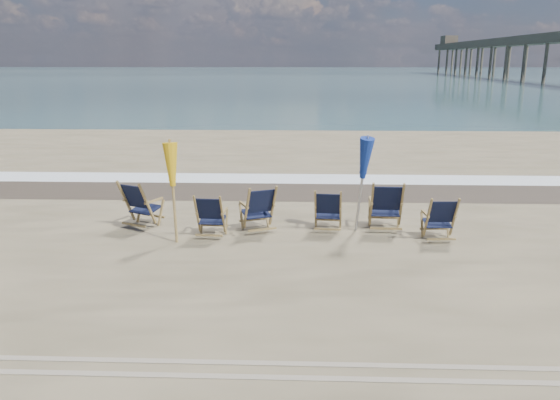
% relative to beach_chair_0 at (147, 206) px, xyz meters
% --- Properties ---
extents(ocean, '(400.00, 400.00, 0.00)m').
position_rel_beach_chair_0_xyz_m(ocean, '(2.85, 124.98, -0.53)').
color(ocean, '#3C6064').
rests_on(ocean, ground).
extents(surf_foam, '(200.00, 1.40, 0.01)m').
position_rel_beach_chair_0_xyz_m(surf_foam, '(2.85, 5.28, -0.53)').
color(surf_foam, silver).
rests_on(surf_foam, ground).
extents(wet_sand_strip, '(200.00, 2.60, 0.00)m').
position_rel_beach_chair_0_xyz_m(wet_sand_strip, '(2.85, 3.78, -0.53)').
color(wet_sand_strip, '#42362A').
rests_on(wet_sand_strip, ground).
extents(tire_tracks, '(80.00, 1.30, 0.01)m').
position_rel_beach_chair_0_xyz_m(tire_tracks, '(2.85, -5.82, -0.53)').
color(tire_tracks, gray).
rests_on(tire_tracks, ground).
extents(beach_chair_0, '(0.94, 0.98, 1.06)m').
position_rel_beach_chair_0_xyz_m(beach_chair_0, '(0.00, 0.00, 0.00)').
color(beach_chair_0, black).
rests_on(beach_chair_0, ground).
extents(beach_chair_1, '(0.65, 0.72, 0.94)m').
position_rel_beach_chair_0_xyz_m(beach_chair_1, '(1.68, -0.52, -0.06)').
color(beach_chair_1, black).
rests_on(beach_chair_1, ground).
extents(beach_chair_2, '(0.90, 0.95, 1.04)m').
position_rel_beach_chair_0_xyz_m(beach_chair_2, '(2.68, 0.01, -0.01)').
color(beach_chair_2, black).
rests_on(beach_chair_2, ground).
extents(beach_chair_3, '(0.66, 0.73, 0.94)m').
position_rel_beach_chair_0_xyz_m(beach_chair_3, '(4.09, -0.03, -0.06)').
color(beach_chair_3, black).
rests_on(beach_chair_3, ground).
extents(beach_chair_4, '(0.75, 0.83, 1.11)m').
position_rel_beach_chair_0_xyz_m(beach_chair_4, '(5.37, 0.04, 0.02)').
color(beach_chair_4, black).
rests_on(beach_chair_4, ground).
extents(beach_chair_5, '(0.64, 0.71, 0.95)m').
position_rel_beach_chair_0_xyz_m(beach_chair_5, '(6.31, -0.57, -0.05)').
color(beach_chair_5, black).
rests_on(beach_chair_5, ground).
extents(umbrella_yellow, '(0.30, 0.30, 1.97)m').
position_rel_beach_chair_0_xyz_m(umbrella_yellow, '(0.75, -0.73, 0.92)').
color(umbrella_yellow, olive).
rests_on(umbrella_yellow, ground).
extents(umbrella_blue, '(0.30, 0.30, 2.05)m').
position_rel_beach_chair_0_xyz_m(umbrella_blue, '(4.50, -0.04, 1.00)').
color(umbrella_blue, '#A5A5AD').
rests_on(umbrella_blue, ground).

